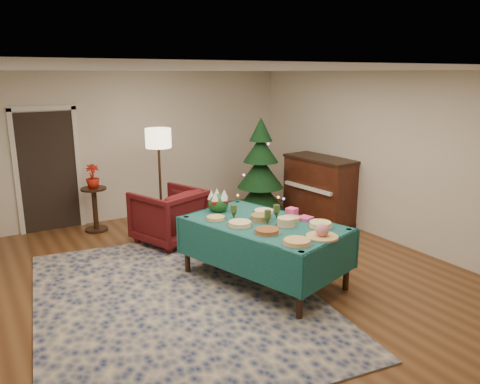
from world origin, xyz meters
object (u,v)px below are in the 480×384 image
armchair (169,213)px  potted_plant (93,181)px  gift_box (292,212)px  side_table (95,210)px  buffet_table (264,235)px  floor_lamp (159,144)px  piano (320,190)px  christmas_tree (260,175)px

armchair → potted_plant: size_ratio=2.41×
gift_box → potted_plant: bearing=120.4°
potted_plant → side_table: bearing=-90.0°
armchair → buffet_table: bearing=83.3°
armchair → potted_plant: potted_plant is taller
floor_lamp → buffet_table: bearing=-82.2°
armchair → piano: 2.83m
gift_box → armchair: armchair is taller
potted_plant → armchair: bearing=-53.7°
gift_box → floor_lamp: size_ratio=0.07×
armchair → christmas_tree: christmas_tree is taller
side_table → potted_plant: (0.00, 0.00, 0.51)m
buffet_table → side_table: buffet_table is taller
floor_lamp → potted_plant: size_ratio=4.40×
gift_box → side_table: 3.66m
armchair → floor_lamp: 1.20m
potted_plant → piano: 4.01m
gift_box → potted_plant: size_ratio=0.32×
armchair → christmas_tree: 1.99m
gift_box → piano: (1.84, 1.56, -0.27)m
gift_box → floor_lamp: floor_lamp is taller
buffet_table → side_table: 3.47m
side_table → piano: piano is taller
christmas_tree → piano: 1.12m
gift_box → floor_lamp: bearing=108.1°
christmas_tree → potted_plant: bearing=161.9°
side_table → christmas_tree: bearing=-18.1°
buffet_table → floor_lamp: (-0.36, 2.64, 0.86)m
christmas_tree → piano: size_ratio=1.33×
buffet_table → side_table: bearing=112.9°
gift_box → armchair: size_ratio=0.13×
floor_lamp → side_table: size_ratio=2.32×
gift_box → christmas_tree: (0.97, 2.21, -0.00)m
buffet_table → piano: size_ratio=1.62×
floor_lamp → potted_plant: (-0.99, 0.55, -0.63)m
floor_lamp → piano: bearing=-20.9°
floor_lamp → christmas_tree: christmas_tree is taller
armchair → side_table: bearing=-73.8°
side_table → piano: (3.67, -1.57, 0.21)m
buffet_table → christmas_tree: size_ratio=1.22×
armchair → floor_lamp: bearing=-121.2°
buffet_table → side_table: (-1.35, 3.19, -0.27)m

